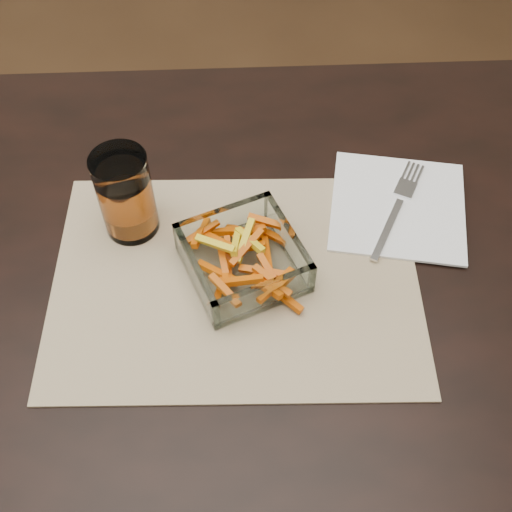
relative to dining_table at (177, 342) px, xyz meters
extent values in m
plane|color=#331E0F|center=(0.00, 0.00, -0.66)|extent=(4.50, 4.50, 0.00)
cube|color=black|center=(0.00, 0.00, 0.07)|extent=(1.60, 0.90, 0.03)
cube|color=tan|center=(0.08, 0.04, 0.09)|extent=(0.46, 0.34, 0.00)
cube|color=white|center=(0.09, 0.05, 0.09)|extent=(0.17, 0.17, 0.01)
cube|color=white|center=(0.07, 0.11, 0.12)|extent=(0.12, 0.06, 0.05)
cube|color=white|center=(0.11, -0.01, 0.12)|extent=(0.12, 0.06, 0.05)
cube|color=white|center=(0.03, 0.03, 0.12)|extent=(0.06, 0.12, 0.05)
cube|color=white|center=(0.15, 0.07, 0.12)|extent=(0.06, 0.12, 0.05)
cylinder|color=white|center=(-0.05, 0.13, 0.15)|extent=(0.07, 0.07, 0.12)
cylinder|color=#AC4F18|center=(-0.05, 0.13, 0.14)|extent=(0.06, 0.06, 0.08)
cube|color=white|center=(0.30, 0.14, 0.09)|extent=(0.21, 0.21, 0.00)
cube|color=silver|center=(0.28, 0.10, 0.10)|extent=(0.06, 0.10, 0.00)
cube|color=silver|center=(0.31, 0.17, 0.10)|extent=(0.04, 0.04, 0.00)
cube|color=silver|center=(0.32, 0.20, 0.10)|extent=(0.02, 0.03, 0.00)
cube|color=silver|center=(0.33, 0.20, 0.10)|extent=(0.02, 0.03, 0.00)
cube|color=silver|center=(0.33, 0.20, 0.10)|extent=(0.02, 0.03, 0.00)
cube|color=silver|center=(0.34, 0.19, 0.10)|extent=(0.02, 0.03, 0.00)
camera|label=1|loc=(0.09, -0.41, 0.75)|focal=45.00mm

